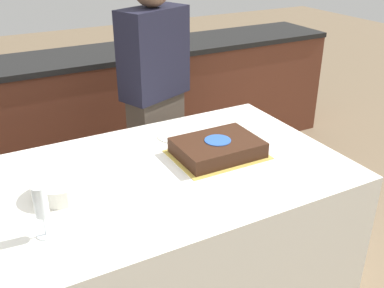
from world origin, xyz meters
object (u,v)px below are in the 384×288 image
object	(u,v)px
wine_glass	(41,204)
person_cutting_cake	(156,101)
cake	(217,148)
plate_stack	(61,187)

from	to	relation	value
wine_glass	person_cutting_cake	xyz separation A→B (m)	(0.87, 0.96, -0.09)
cake	plate_stack	bearing A→B (deg)	179.91
plate_stack	wine_glass	world-z (taller)	wine_glass
wine_glass	plate_stack	bearing A→B (deg)	64.76
cake	plate_stack	size ratio (longest dim) A/B	1.96
person_cutting_cake	cake	bearing A→B (deg)	68.23
plate_stack	person_cutting_cake	distance (m)	1.04
wine_glass	person_cutting_cake	bearing A→B (deg)	48.09
plate_stack	person_cutting_cake	size ratio (longest dim) A/B	0.14
cake	plate_stack	xyz separation A→B (m)	(-0.75, 0.00, -0.00)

